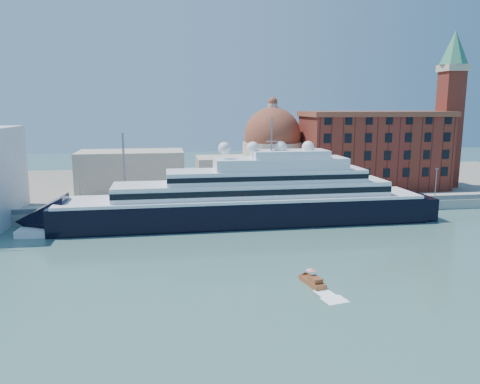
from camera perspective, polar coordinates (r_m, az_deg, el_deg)
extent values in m
plane|color=#3B6766|center=(85.45, -1.74, -7.80)|extent=(400.00, 400.00, 0.00)
cube|color=gray|center=(117.75, -3.93, -2.10)|extent=(180.00, 10.00, 2.50)
cube|color=slate|center=(157.95, -5.33, 0.99)|extent=(260.00, 72.00, 2.00)
cube|color=slate|center=(112.98, -3.72, -1.67)|extent=(180.00, 0.10, 1.20)
cube|color=black|center=(107.77, 0.40, -2.64)|extent=(84.10, 12.94, 7.01)
cone|color=black|center=(109.56, -23.08, -3.27)|extent=(10.78, 12.94, 12.94)
cube|color=black|center=(121.98, 20.27, -1.85)|extent=(6.47, 11.86, 6.47)
cube|color=white|center=(106.98, 0.40, -0.67)|extent=(81.95, 13.15, 0.65)
cube|color=white|center=(107.00, 1.54, 0.39)|extent=(62.54, 10.78, 3.23)
cube|color=black|center=(101.80, 2.11, -0.13)|extent=(62.54, 0.15, 1.29)
cube|color=white|center=(107.17, 3.25, 2.03)|extent=(45.29, 9.70, 2.80)
cube|color=white|center=(107.56, 4.95, 3.48)|extent=(30.19, 8.63, 2.59)
cube|color=white|center=(107.87, 6.08, 4.64)|extent=(17.25, 7.55, 1.73)
cylinder|color=slate|center=(106.46, 3.87, 7.04)|extent=(0.32, 0.32, 7.55)
sphere|color=white|center=(104.76, -1.93, 5.35)|extent=(2.80, 2.80, 2.80)
sphere|color=white|center=(105.78, 1.56, 5.40)|extent=(2.80, 2.80, 2.80)
sphere|color=white|center=(107.18, 4.98, 5.43)|extent=(2.80, 2.80, 2.80)
sphere|color=white|center=(108.95, 8.29, 5.44)|extent=(2.80, 2.80, 2.80)
cube|color=white|center=(105.92, -22.26, -4.63)|extent=(13.09, 5.29, 1.70)
cube|color=white|center=(104.96, -21.20, -3.91)|extent=(4.47, 3.00, 1.28)
cube|color=brown|center=(73.20, 8.78, -10.83)|extent=(2.87, 5.67, 0.90)
cube|color=brown|center=(72.20, 9.16, -10.50)|extent=(1.87, 2.50, 0.72)
cylinder|color=slate|center=(73.16, 8.63, -9.89)|extent=(0.05, 0.05, 1.44)
cone|color=red|center=(72.89, 8.65, -9.29)|extent=(1.62, 1.62, 0.36)
cube|color=maroon|center=(147.16, 15.97, 4.66)|extent=(42.00, 18.00, 22.00)
cube|color=brown|center=(146.54, 16.20, 9.14)|extent=(43.00, 19.00, 1.50)
cube|color=maroon|center=(158.43, 24.03, 6.91)|extent=(6.00, 6.00, 35.00)
cube|color=beige|center=(158.67, 24.53, 13.58)|extent=(7.00, 7.00, 2.00)
cone|color=#397D5E|center=(159.21, 24.70, 15.73)|extent=(8.40, 8.40, 10.00)
cylinder|color=beige|center=(143.36, 3.92, 3.29)|extent=(18.00, 18.00, 14.00)
sphere|color=brown|center=(142.53, 3.96, 6.88)|extent=(17.00, 17.00, 17.00)
cylinder|color=beige|center=(142.27, 4.00, 10.10)|extent=(3.00, 3.00, 3.00)
cube|color=beige|center=(139.15, -1.53, 2.26)|extent=(18.00, 14.00, 10.00)
cube|color=beige|center=(140.06, -13.08, 2.46)|extent=(30.00, 16.00, 12.00)
cylinder|color=slate|center=(114.96, -18.87, -0.28)|extent=(0.24, 0.24, 8.00)
cube|color=slate|center=(114.31, -18.99, 1.74)|extent=(0.80, 0.30, 0.25)
cylinder|color=slate|center=(113.79, -3.82, 0.16)|extent=(0.24, 0.24, 8.00)
cube|color=slate|center=(113.14, -3.84, 2.20)|extent=(0.80, 0.30, 0.25)
cylinder|color=slate|center=(120.34, 10.55, 0.57)|extent=(0.24, 0.24, 8.00)
cube|color=slate|center=(119.73, 10.61, 2.50)|extent=(0.80, 0.30, 0.25)
cylinder|color=slate|center=(133.48, 22.76, 0.89)|extent=(0.24, 0.24, 8.00)
cube|color=slate|center=(132.92, 22.89, 2.63)|extent=(0.80, 0.30, 0.25)
cylinder|color=slate|center=(114.89, -13.93, 2.50)|extent=(0.50, 0.50, 18.00)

